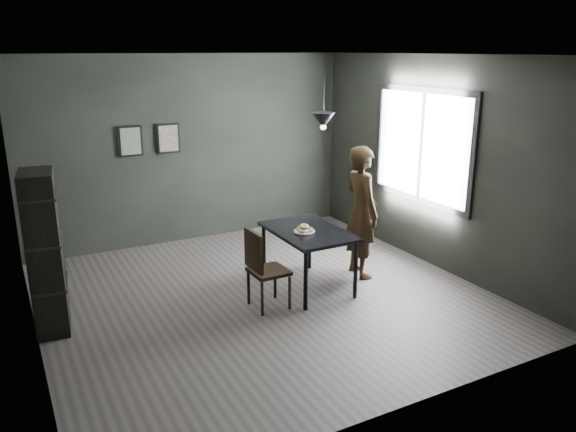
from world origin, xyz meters
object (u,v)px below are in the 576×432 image
woman (361,212)px  shelf_unit (45,253)px  pendant_lamp (323,120)px  cafe_table (308,236)px  white_plate (304,232)px  wood_chair (262,265)px

woman → shelf_unit: size_ratio=1.00×
woman → pendant_lamp: pendant_lamp is taller
cafe_table → shelf_unit: (-2.92, 0.34, 0.18)m
white_plate → woman: 0.91m
cafe_table → pendant_lamp: size_ratio=1.39×
woman → shelf_unit: bearing=91.9°
shelf_unit → wood_chair: bearing=-8.3°
cafe_table → white_plate: white_plate is taller
cafe_table → woman: bearing=3.2°
wood_chair → shelf_unit: shelf_unit is taller
cafe_table → pendant_lamp: pendant_lamp is taller
shelf_unit → pendant_lamp: size_ratio=1.97×
white_plate → woman: size_ratio=0.13×
cafe_table → pendant_lamp: (0.25, 0.10, 1.38)m
white_plate → woman: (0.90, 0.10, 0.10)m
woman → shelf_unit: 3.74m
cafe_table → shelf_unit: shelf_unit is taller
white_plate → wood_chair: size_ratio=0.24×
white_plate → pendant_lamp: pendant_lamp is taller
wood_chair → shelf_unit: bearing=163.0°
cafe_table → wood_chair: size_ratio=1.28×
wood_chair → pendant_lamp: pendant_lamp is taller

